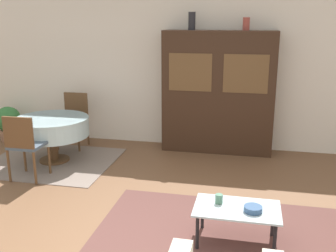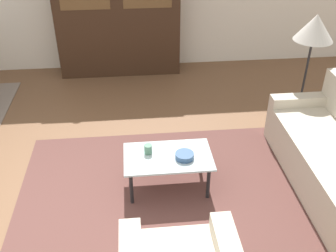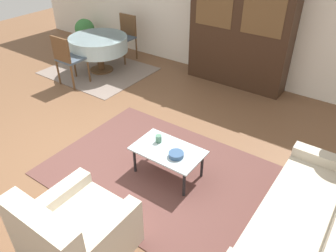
# 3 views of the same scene
# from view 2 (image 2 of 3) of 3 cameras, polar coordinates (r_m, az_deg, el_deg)

# --- Properties ---
(ground_plane) EXTENTS (14.00, 14.00, 0.00)m
(ground_plane) POSITION_cam_2_polar(r_m,az_deg,el_deg) (3.89, -16.54, -13.80)
(ground_plane) COLOR brown
(area_rug) EXTENTS (2.95, 2.06, 0.01)m
(area_rug) POSITION_cam_2_polar(r_m,az_deg,el_deg) (4.10, -0.54, -9.12)
(area_rug) COLOR brown
(area_rug) RESTS_ON ground_plane
(coffee_table) EXTENTS (0.87, 0.53, 0.39)m
(coffee_table) POSITION_cam_2_polar(r_m,az_deg,el_deg) (3.91, 0.00, -4.87)
(coffee_table) COLOR black
(coffee_table) RESTS_ON area_rug
(display_cabinet) EXTENTS (1.88, 0.43, 2.07)m
(display_cabinet) POSITION_cam_2_polar(r_m,az_deg,el_deg) (6.25, -7.37, 16.59)
(display_cabinet) COLOR #382316
(display_cabinet) RESTS_ON ground_plane
(floor_lamp) EXTENTS (0.45, 0.45, 1.42)m
(floor_lamp) POSITION_cam_2_polar(r_m,az_deg,el_deg) (4.95, 20.47, 12.77)
(floor_lamp) COLOR black
(floor_lamp) RESTS_ON ground_plane
(cup) EXTENTS (0.08, 0.08, 0.10)m
(cup) POSITION_cam_2_polar(r_m,az_deg,el_deg) (3.89, -2.91, -3.39)
(cup) COLOR #4C7A60
(cup) RESTS_ON coffee_table
(bowl) EXTENTS (0.18, 0.18, 0.06)m
(bowl) POSITION_cam_2_polar(r_m,az_deg,el_deg) (3.84, 2.42, -4.35)
(bowl) COLOR #33517A
(bowl) RESTS_ON coffee_table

